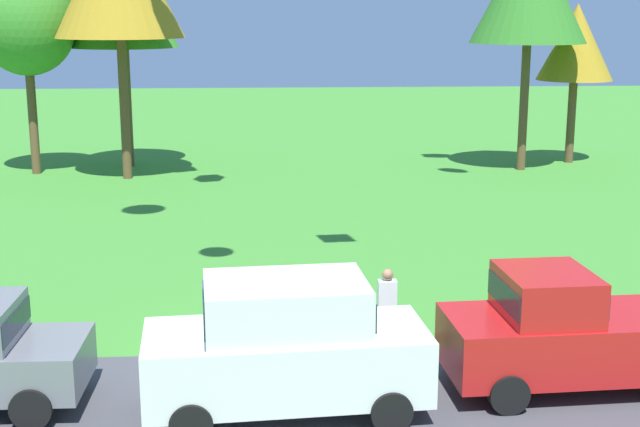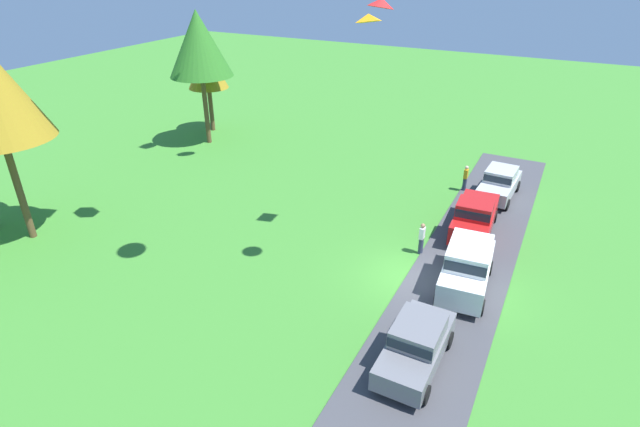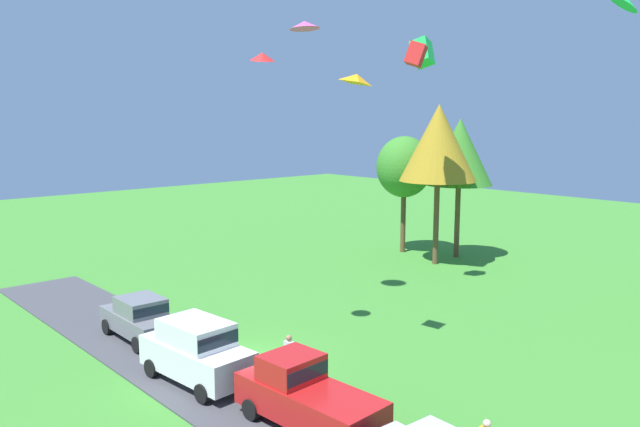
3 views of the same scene
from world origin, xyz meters
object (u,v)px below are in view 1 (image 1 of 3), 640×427
car_pickup_far_end (577,330)px  person_beside_suv (387,310)px  tree_right_of_center (26,21)px  tree_far_right (576,43)px  car_suv_by_flagpole (286,342)px

car_pickup_far_end → person_beside_suv: size_ratio=2.98×
person_beside_suv → tree_right_of_center: 23.89m
car_pickup_far_end → person_beside_suv: 3.64m
tree_far_right → person_beside_suv: bearing=-116.9°
car_pickup_far_end → person_beside_suv: car_pickup_far_end is taller
car_suv_by_flagpole → car_pickup_far_end: car_suv_by_flagpole is taller
tree_right_of_center → person_beside_suv: bearing=-59.9°
car_suv_by_flagpole → tree_far_right: size_ratio=0.70×
car_pickup_far_end → tree_right_of_center: (-14.79, 22.08, 4.98)m
car_suv_by_flagpole → tree_right_of_center: size_ratio=0.57×
car_suv_by_flagpole → tree_far_right: tree_far_right is taller
car_suv_by_flagpole → car_pickup_far_end: (5.10, 0.73, -0.19)m
person_beside_suv → tree_right_of_center: bearing=120.1°
car_pickup_far_end → person_beside_suv: bearing=148.2°
car_pickup_far_end → car_suv_by_flagpole: bearing=-171.8°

